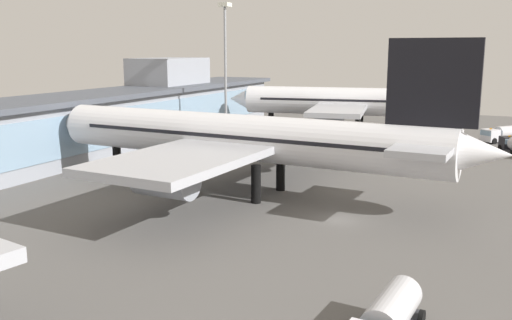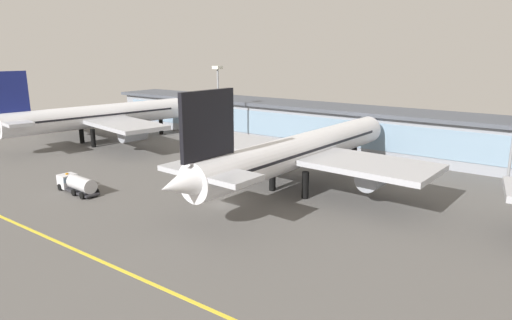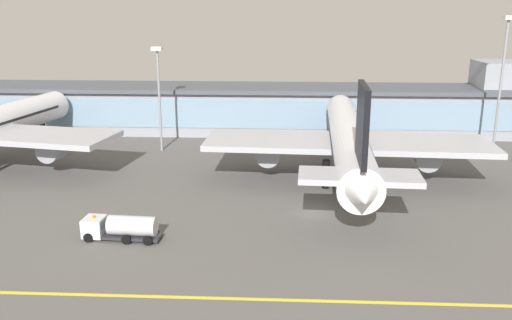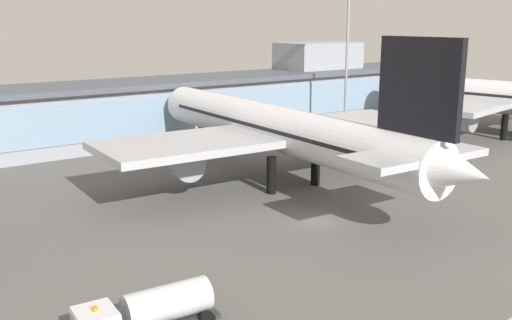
{
  "view_description": "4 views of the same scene",
  "coord_description": "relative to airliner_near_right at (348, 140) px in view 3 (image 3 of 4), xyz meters",
  "views": [
    {
      "loc": [
        -52.61,
        -15.08,
        16.94
      ],
      "look_at": [
        -5.32,
        6.82,
        6.55
      ],
      "focal_mm": 39.46,
      "sensor_mm": 36.0,
      "label": 1
    },
    {
      "loc": [
        41.85,
        -48.49,
        22.76
      ],
      "look_at": [
        2.96,
        4.91,
        6.37
      ],
      "focal_mm": 31.41,
      "sensor_mm": 36.0,
      "label": 2
    },
    {
      "loc": [
        -4.05,
        -66.98,
        26.28
      ],
      "look_at": [
        -8.02,
        10.61,
        4.1
      ],
      "focal_mm": 38.35,
      "sensor_mm": 36.0,
      "label": 3
    },
    {
      "loc": [
        -36.48,
        -39.98,
        19.21
      ],
      "look_at": [
        0.42,
        10.74,
        4.12
      ],
      "focal_mm": 40.59,
      "sensor_mm": 36.0,
      "label": 4
    }
  ],
  "objects": [
    {
      "name": "ground_plane",
      "position": [
        -5.7,
        -13.68,
        -6.54
      ],
      "size": [
        204.88,
        204.88,
        0.0
      ],
      "primitive_type": "plane",
      "color": "#5B5956"
    },
    {
      "name": "taxiway_centreline_stripe",
      "position": [
        -5.7,
        -35.68,
        -6.53
      ],
      "size": [
        163.9,
        0.5,
        0.01
      ],
      "primitive_type": "cube",
      "color": "yellow",
      "rests_on": "ground"
    },
    {
      "name": "terminal_building",
      "position": [
        -3.44,
        33.37,
        -1.2
      ],
      "size": [
        149.34,
        14.0,
        15.01
      ],
      "color": "#9399A3",
      "rests_on": "ground"
    },
    {
      "name": "airliner_near_right",
      "position": [
        0.0,
        0.0,
        0.0
      ],
      "size": [
        43.61,
        58.47,
        17.92
      ],
      "rotation": [
        0.0,
        0.0,
        1.52
      ],
      "color": "black",
      "rests_on": "ground"
    },
    {
      "name": "fuel_tanker_truck",
      "position": [
        -28.59,
        -22.99,
        -5.03
      ],
      "size": [
        9.2,
        3.47,
        2.9
      ],
      "rotation": [
        0.0,
        0.0,
        3.07
      ],
      "color": "black",
      "rests_on": "ground"
    },
    {
      "name": "apron_light_mast_west",
      "position": [
        -32.38,
        16.94,
        6.35
      ],
      "size": [
        1.8,
        1.8,
        19.06
      ],
      "color": "gray",
      "rests_on": "ground"
    },
    {
      "name": "apron_light_mast_centre",
      "position": [
        28.26,
        17.13,
        9.38
      ],
      "size": [
        1.8,
        1.8,
        24.47
      ],
      "color": "gray",
      "rests_on": "ground"
    }
  ]
}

